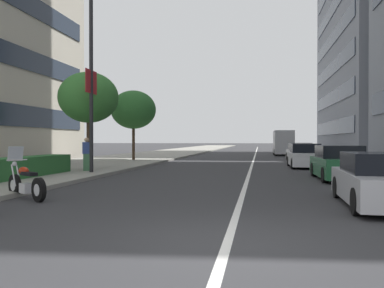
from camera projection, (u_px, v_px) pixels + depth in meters
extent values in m
plane|color=#303033|center=(227.00, 245.00, 6.35)|extent=(400.00, 400.00, 0.00)
cube|color=gray|center=(141.00, 157.00, 37.69)|extent=(160.00, 8.24, 0.15)
cube|color=silver|center=(255.00, 156.00, 40.86)|extent=(110.00, 0.16, 0.01)
cylinder|color=black|center=(15.00, 185.00, 11.86)|extent=(0.47, 0.61, 0.66)
cylinder|color=silver|center=(15.00, 185.00, 11.86)|extent=(0.29, 0.35, 0.33)
cylinder|color=black|center=(39.00, 190.00, 10.79)|extent=(0.47, 0.61, 0.66)
cylinder|color=silver|center=(39.00, 190.00, 10.79)|extent=(0.29, 0.35, 0.33)
cube|color=silver|center=(26.00, 188.00, 11.32)|extent=(0.43, 0.46, 0.28)
cube|color=black|center=(29.00, 174.00, 11.19)|extent=(0.54, 0.65, 0.10)
ellipsoid|color=#991E0A|center=(24.00, 171.00, 11.44)|extent=(0.46, 0.52, 0.24)
cylinder|color=silver|center=(14.00, 175.00, 11.75)|extent=(0.21, 0.29, 0.64)
cylinder|color=silver|center=(18.00, 175.00, 11.85)|extent=(0.21, 0.29, 0.64)
cylinder|color=silver|center=(17.00, 160.00, 11.74)|extent=(0.52, 0.37, 0.04)
sphere|color=silver|center=(14.00, 164.00, 11.87)|extent=(0.14, 0.14, 0.14)
cube|color=#B2BCC6|center=(16.00, 154.00, 11.81)|extent=(0.43, 0.35, 0.44)
cylinder|color=silver|center=(36.00, 193.00, 11.23)|extent=(0.46, 0.62, 0.16)
cube|color=#B7B7BC|center=(381.00, 187.00, 10.04)|extent=(4.25, 1.94, 0.71)
cube|color=black|center=(382.00, 163.00, 9.95)|extent=(2.22, 1.72, 0.50)
cylinder|color=black|center=(338.00, 187.00, 11.56)|extent=(0.63, 0.24, 0.62)
cylinder|color=black|center=(357.00, 202.00, 8.85)|extent=(0.63, 0.24, 0.62)
cube|color=#236038|center=(339.00, 167.00, 16.87)|extent=(4.34, 1.86, 0.78)
cube|color=black|center=(339.00, 152.00, 16.88)|extent=(2.24, 1.68, 0.52)
cylinder|color=black|center=(314.00, 170.00, 18.40)|extent=(0.62, 0.23, 0.62)
cylinder|color=black|center=(350.00, 170.00, 18.16)|extent=(0.62, 0.23, 0.62)
cylinder|color=black|center=(325.00, 175.00, 15.59)|extent=(0.62, 0.23, 0.62)
cylinder|color=black|center=(369.00, 176.00, 15.35)|extent=(0.62, 0.23, 0.62)
cube|color=silver|center=(304.00, 159.00, 24.26)|extent=(4.26, 1.79, 0.77)
cube|color=black|center=(305.00, 148.00, 24.15)|extent=(2.22, 1.63, 0.54)
cylinder|color=black|center=(289.00, 161.00, 25.76)|extent=(0.62, 0.23, 0.62)
cylinder|color=black|center=(315.00, 161.00, 25.51)|extent=(0.62, 0.23, 0.62)
cylinder|color=black|center=(293.00, 164.00, 23.00)|extent=(0.62, 0.23, 0.62)
cylinder|color=black|center=(322.00, 164.00, 22.75)|extent=(0.62, 0.23, 0.62)
cube|color=silver|center=(300.00, 154.00, 31.96)|extent=(4.33, 1.92, 0.75)
cube|color=black|center=(300.00, 146.00, 31.85)|extent=(2.09, 1.69, 0.55)
cylinder|color=black|center=(288.00, 156.00, 33.46)|extent=(0.63, 0.24, 0.62)
cylinder|color=black|center=(307.00, 156.00, 33.26)|extent=(0.63, 0.24, 0.62)
cylinder|color=black|center=(292.00, 158.00, 30.67)|extent=(0.63, 0.24, 0.62)
cylinder|color=black|center=(313.00, 158.00, 30.47)|extent=(0.63, 0.24, 0.62)
cube|color=#B7B7BC|center=(283.00, 142.00, 43.77)|extent=(6.08, 2.01, 2.45)
cube|color=black|center=(285.00, 137.00, 40.79)|extent=(0.05, 1.67, 0.56)
cylinder|color=black|center=(274.00, 151.00, 45.96)|extent=(0.72, 0.26, 0.72)
cylinder|color=black|center=(290.00, 151.00, 45.67)|extent=(0.72, 0.26, 0.72)
cylinder|color=black|center=(276.00, 153.00, 41.89)|extent=(0.72, 0.26, 0.72)
cylinder|color=black|center=(293.00, 153.00, 41.60)|extent=(0.72, 0.26, 0.72)
cylinder|color=#232326|center=(91.00, 82.00, 18.92)|extent=(0.18, 0.18, 8.52)
cube|color=#B21E23|center=(88.00, 81.00, 18.57)|extent=(0.56, 0.03, 1.10)
cube|color=#B21E23|center=(94.00, 83.00, 19.26)|extent=(0.56, 0.03, 1.10)
cube|color=#28602D|center=(18.00, 167.00, 16.22)|extent=(6.96, 1.10, 0.82)
cylinder|color=#473323|center=(89.00, 144.00, 21.29)|extent=(0.22, 0.22, 2.60)
ellipsoid|color=#387A33|center=(89.00, 97.00, 21.27)|extent=(3.16, 3.16, 2.69)
cylinder|color=#473323|center=(134.00, 143.00, 30.86)|extent=(0.22, 0.22, 2.56)
ellipsoid|color=#2D6B2D|center=(133.00, 110.00, 30.84)|extent=(3.47, 3.47, 2.95)
cube|color=#3F724C|center=(87.00, 162.00, 19.88)|extent=(0.33, 0.38, 0.84)
cube|color=#33478C|center=(87.00, 148.00, 19.87)|extent=(0.38, 0.46, 0.58)
sphere|color=tan|center=(87.00, 140.00, 19.86)|extent=(0.23, 0.23, 0.23)
cube|color=#232D3D|center=(332.00, 128.00, 44.32)|extent=(21.59, 0.08, 1.50)
cube|color=#232D3D|center=(332.00, 98.00, 44.29)|extent=(21.59, 0.08, 1.50)
cube|color=#232D3D|center=(332.00, 68.00, 44.25)|extent=(21.59, 0.08, 1.50)
cube|color=#232D3D|center=(332.00, 39.00, 44.22)|extent=(21.59, 0.08, 1.50)
cube|color=#232D3D|center=(332.00, 9.00, 44.19)|extent=(21.59, 0.08, 1.50)
cube|color=#232D3D|center=(17.00, 115.00, 26.91)|extent=(19.11, 0.08, 1.50)
cube|color=#232D3D|center=(16.00, 56.00, 26.87)|extent=(19.11, 0.08, 1.50)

